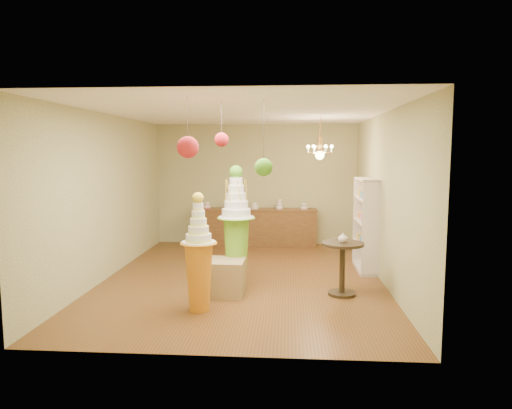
# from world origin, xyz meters

# --- Properties ---
(floor) EXTENTS (6.50, 6.50, 0.00)m
(floor) POSITION_xyz_m (0.00, 0.00, 0.00)
(floor) COLOR brown
(floor) RESTS_ON ground
(ceiling) EXTENTS (6.50, 6.50, 0.00)m
(ceiling) POSITION_xyz_m (0.00, 0.00, 3.00)
(ceiling) COLOR white
(ceiling) RESTS_ON ground
(wall_back) EXTENTS (5.00, 0.04, 3.00)m
(wall_back) POSITION_xyz_m (0.00, 3.25, 1.50)
(wall_back) COLOR tan
(wall_back) RESTS_ON ground
(wall_front) EXTENTS (5.00, 0.04, 3.00)m
(wall_front) POSITION_xyz_m (0.00, -3.25, 1.50)
(wall_front) COLOR tan
(wall_front) RESTS_ON ground
(wall_left) EXTENTS (0.04, 6.50, 3.00)m
(wall_left) POSITION_xyz_m (-2.50, 0.00, 1.50)
(wall_left) COLOR tan
(wall_left) RESTS_ON ground
(wall_right) EXTENTS (0.04, 6.50, 3.00)m
(wall_right) POSITION_xyz_m (2.50, 0.00, 1.50)
(wall_right) COLOR tan
(wall_right) RESTS_ON ground
(pedestal_green) EXTENTS (0.78, 0.78, 2.09)m
(pedestal_green) POSITION_xyz_m (-0.06, -0.61, 0.87)
(pedestal_green) COLOR #72B928
(pedestal_green) RESTS_ON floor
(pedestal_orange) EXTENTS (0.64, 0.64, 1.74)m
(pedestal_orange) POSITION_xyz_m (-0.47, -1.76, 0.66)
(pedestal_orange) COLOR orange
(pedestal_orange) RESTS_ON floor
(burlap_riser) EXTENTS (0.64, 0.64, 0.57)m
(burlap_riser) POSITION_xyz_m (-0.20, -0.98, 0.29)
(burlap_riser) COLOR #977E52
(burlap_riser) RESTS_ON floor
(sideboard) EXTENTS (3.04, 0.54, 1.16)m
(sideboard) POSITION_xyz_m (0.00, 2.97, 0.48)
(sideboard) COLOR brown
(sideboard) RESTS_ON floor
(shelving_unit) EXTENTS (0.33, 1.20, 1.80)m
(shelving_unit) POSITION_xyz_m (2.34, 0.80, 0.90)
(shelving_unit) COLOR beige
(shelving_unit) RESTS_ON floor
(round_table) EXTENTS (0.88, 0.88, 0.86)m
(round_table) POSITION_xyz_m (1.70, -0.87, 0.56)
(round_table) COLOR black
(round_table) RESTS_ON floor
(vase) EXTENTS (0.20, 0.20, 0.16)m
(vase) POSITION_xyz_m (1.70, -0.87, 0.95)
(vase) COLOR beige
(vase) RESTS_ON round_table
(pom_red_left) EXTENTS (0.28, 0.28, 0.77)m
(pom_red_left) POSITION_xyz_m (-0.46, -2.41, 2.37)
(pom_red_left) COLOR #3D322C
(pom_red_left) RESTS_ON ceiling
(pom_green_mid) EXTENTS (0.24, 0.24, 1.01)m
(pom_green_mid) POSITION_xyz_m (0.49, -2.18, 2.11)
(pom_green_mid) COLOR #3D322C
(pom_green_mid) RESTS_ON ceiling
(pom_red_right) EXTENTS (0.19, 0.19, 0.62)m
(pom_red_right) POSITION_xyz_m (-0.10, -1.92, 2.48)
(pom_red_right) COLOR #3D322C
(pom_red_right) RESTS_ON ceiling
(chandelier) EXTENTS (0.59, 0.59, 0.85)m
(chandelier) POSITION_xyz_m (1.43, 1.04, 2.30)
(chandelier) COLOR #DE9E4E
(chandelier) RESTS_ON ceiling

